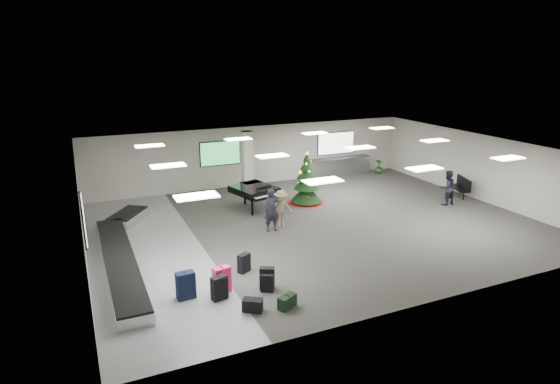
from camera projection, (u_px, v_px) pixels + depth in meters
name	position (u px, v px, depth m)	size (l,w,h in m)	color
ground	(316.00, 225.00, 19.72)	(18.00, 18.00, 0.00)	#393734
room_envelope	(302.00, 168.00, 19.49)	(18.02, 14.02, 3.21)	#B1ABA2
baggage_carousel	(122.00, 252.00, 16.53)	(2.28, 9.71, 0.43)	silver
service_counter	(338.00, 167.00, 27.33)	(4.05, 0.65, 1.08)	silver
suitcase_0	(219.00, 288.00, 13.69)	(0.52, 0.40, 0.74)	black
suitcase_1	(267.00, 278.00, 14.28)	(0.51, 0.42, 0.73)	black
pink_suitcase	(222.00, 279.00, 14.09)	(0.56, 0.38, 0.83)	#F82061
suitcase_3	(244.00, 263.00, 15.40)	(0.48, 0.40, 0.66)	black
navy_suitcase	(186.00, 285.00, 13.71)	(0.56, 0.35, 0.85)	black
suitcase_5	(219.00, 289.00, 13.66)	(0.50, 0.34, 0.70)	black
green_duffel	(287.00, 302.00, 13.26)	(0.63, 0.51, 0.40)	black
suitcase_7	(267.00, 283.00, 14.14)	(0.44, 0.37, 0.59)	black
black_duffel	(253.00, 305.00, 13.09)	(0.63, 0.56, 0.38)	black
christmas_tree	(306.00, 185.00, 22.34)	(1.80, 1.80, 2.56)	maroon
grand_piano	(255.00, 190.00, 21.52)	(2.11, 2.48, 1.22)	black
bench	(460.00, 186.00, 23.48)	(1.04, 1.62, 0.97)	black
traveler_a	(272.00, 210.00, 18.79)	(0.64, 0.42, 1.76)	black
traveler_b	(281.00, 208.00, 19.33)	(1.01, 0.58, 1.56)	#8A7855
traveler_bench	(447.00, 188.00, 22.08)	(0.82, 0.64, 1.68)	black
potted_plant_left	(313.00, 173.00, 26.60)	(0.41, 0.33, 0.74)	#143B12
potted_plant_right	(379.00, 167.00, 27.92)	(0.48, 0.48, 0.86)	#143B12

